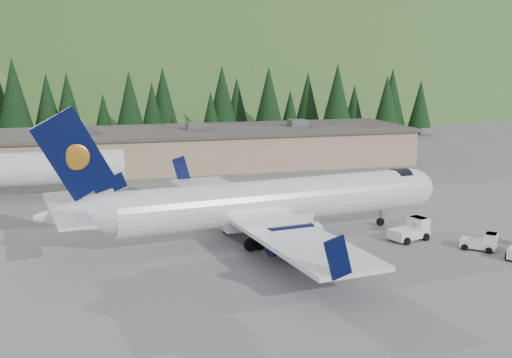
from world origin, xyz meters
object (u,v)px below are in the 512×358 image
object	(u,v)px
baggage_tug_b	(482,242)
baggage_tug_a	(411,230)
ramp_worker	(415,229)
terminal_building	(160,148)
airliner	(264,204)

from	to	relation	value
baggage_tug_b	baggage_tug_a	bearing A→B (deg)	177.10
ramp_worker	baggage_tug_a	bearing A→B (deg)	-12.15
baggage_tug_b	terminal_building	size ratio (longest dim) A/B	0.04
baggage_tug_a	ramp_worker	world-z (taller)	baggage_tug_a
baggage_tug_b	terminal_building	xyz separation A→B (m)	(-19.92, 45.56, 1.97)
baggage_tug_a	baggage_tug_b	distance (m)	5.74
baggage_tug_b	terminal_building	distance (m)	49.76
baggage_tug_b	airliner	bearing A→B (deg)	-161.39
baggage_tug_a	baggage_tug_b	size ratio (longest dim) A/B	1.29
baggage_tug_a	ramp_worker	size ratio (longest dim) A/B	2.13
terminal_building	baggage_tug_b	bearing A→B (deg)	-66.38
baggage_tug_b	ramp_worker	distance (m)	5.59
baggage_tug_a	airliner	bearing A→B (deg)	146.43
baggage_tug_a	terminal_building	xyz separation A→B (m)	(-15.97, 41.40, 1.81)
airliner	baggage_tug_a	xyz separation A→B (m)	(11.98, -3.26, -2.29)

